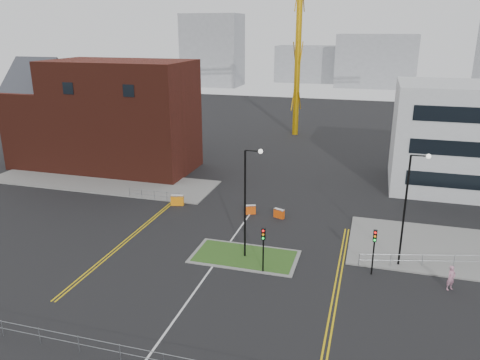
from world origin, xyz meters
name	(u,v)px	position (x,y,z in m)	size (l,w,h in m)	color
ground	(184,306)	(0.00, 0.00, 0.00)	(200.00, 200.00, 0.00)	black
pavement_left	(102,181)	(-20.00, 22.00, 0.06)	(28.00, 8.00, 0.12)	slate
island_kerb	(245,257)	(2.00, 8.00, 0.04)	(8.60, 4.60, 0.08)	slate
grass_island	(245,256)	(2.00, 8.00, 0.06)	(8.00, 4.00, 0.12)	#274C19
brick_building	(102,116)	(-22.97, 28.00, 6.85)	(24.20, 10.07, 14.24)	#4D1C13
streetlamp_island	(248,195)	(2.22, 8.00, 5.41)	(1.46, 0.36, 9.18)	black
streetlamp_right_near	(409,201)	(14.22, 10.00, 5.41)	(1.46, 0.36, 9.18)	black
traffic_light_island	(263,242)	(4.00, 5.98, 2.57)	(0.28, 0.33, 3.65)	black
traffic_light_right	(374,244)	(12.00, 7.98, 2.57)	(0.28, 0.33, 3.65)	black
railing_front	(141,353)	(0.00, -6.00, 0.78)	(24.05, 0.05, 1.10)	gray
railing_left	(154,194)	(-11.00, 18.00, 0.74)	(6.05, 0.05, 1.10)	gray
centre_line	(195,291)	(0.00, 2.00, 0.01)	(0.15, 30.00, 0.01)	silver
yellow_left_a	(136,232)	(-9.00, 10.00, 0.01)	(0.12, 24.00, 0.01)	gold
yellow_left_b	(138,232)	(-8.70, 10.00, 0.01)	(0.12, 24.00, 0.01)	gold
yellow_right_a	(336,282)	(9.50, 6.00, 0.01)	(0.12, 20.00, 0.01)	gold
yellow_right_b	(340,283)	(9.80, 6.00, 0.01)	(0.12, 20.00, 0.01)	gold
skyline_a	(213,50)	(-40.00, 120.00, 11.00)	(18.00, 12.00, 22.00)	gray
skyline_b	(376,61)	(10.00, 130.00, 8.00)	(24.00, 12.00, 16.00)	gray
skyline_d	(321,64)	(-8.00, 140.00, 6.00)	(30.00, 12.00, 12.00)	gray
pedestrian	(451,278)	(17.42, 7.31, 0.92)	(0.67, 0.44, 1.85)	#C9829E
barrier_left	(177,200)	(-8.00, 17.32, 0.61)	(1.39, 0.73, 1.12)	orange
barrier_mid	(279,213)	(3.00, 16.93, 0.49)	(1.14, 0.74, 0.91)	#E24D0C
barrier_right	(250,209)	(0.00, 17.11, 0.50)	(1.16, 0.74, 0.93)	#EE530D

